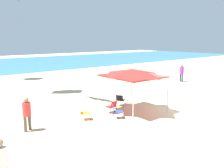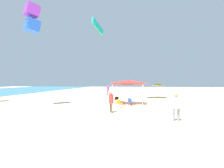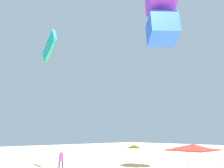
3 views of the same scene
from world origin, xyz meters
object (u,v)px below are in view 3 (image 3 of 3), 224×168
beach_umbrella (134,147)px  person_watching_sky (61,159)px  kite_box_purple (162,13)px  kite_parafoil_teal (49,47)px  canopy_tent (193,147)px

beach_umbrella → person_watching_sky: 8.89m
beach_umbrella → kite_box_purple: size_ratio=0.82×
person_watching_sky → kite_parafoil_teal: kite_parafoil_teal is taller
canopy_tent → kite_box_purple: bearing=112.7°
person_watching_sky → kite_box_purple: 18.43m
canopy_tent → person_watching_sky: bearing=21.1°
canopy_tent → beach_umbrella: (9.73, -4.00, -0.44)m
kite_parafoil_teal → kite_box_purple: kite_parafoil_teal is taller
person_watching_sky → kite_parafoil_teal: size_ratio=0.46×
canopy_tent → kite_parafoil_teal: 16.80m
canopy_tent → kite_parafoil_teal: size_ratio=0.83×
beach_umbrella → kite_box_purple: (-13.73, 13.56, 7.00)m
beach_umbrella → kite_box_purple: kite_box_purple is taller
canopy_tent → person_watching_sky: canopy_tent is taller
canopy_tent → person_watching_sky: 12.79m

